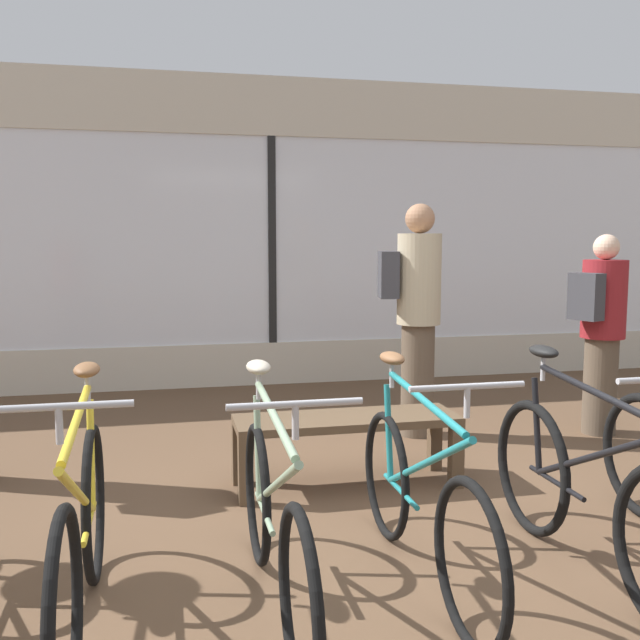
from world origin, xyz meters
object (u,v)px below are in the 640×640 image
Objects in this scene: customer_mid_floor at (601,328)px; bicycle_center at (420,500)px; bicycle_center_right at (589,495)px; customer_near_rack at (416,311)px; display_bench at (347,429)px; bicycle_left at (82,538)px; bicycle_center_left at (274,526)px.

bicycle_center is at bearing -138.20° from customer_mid_floor.
bicycle_center_right is at bearing -9.95° from bicycle_center.
display_bench is at bearing -129.16° from customer_near_rack.
bicycle_left is 1.45m from bicycle_center.
customer_mid_floor is (2.26, 2.02, 0.47)m from bicycle_center.
bicycle_left is at bearing -174.22° from bicycle_center.
bicycle_center_left is at bearing -0.42° from bicycle_left.
display_bench is 2.42m from customer_mid_floor.
display_bench is at bearing 44.98° from bicycle_left.
customer_near_rack is (0.82, 2.30, 0.61)m from bicycle_center.
bicycle_center_right is at bearing 0.30° from bicycle_left.
display_bench is 0.88× the size of customer_mid_floor.
customer_mid_floor is (2.26, 0.73, 0.48)m from display_bench.
bicycle_center_left reaches higher than bicycle_center.
bicycle_left reaches higher than bicycle_center_right.
bicycle_center_left is 1.45m from bicycle_center_right.
customer_mid_floor reaches higher than bicycle_left.
customer_near_rack is 1.47m from customer_mid_floor.
customer_mid_floor is at bearing 55.28° from bicycle_center_right.
bicycle_left is 0.75m from bicycle_center_left.
bicycle_center_left is 0.70m from bicycle_center.
customer_near_rack is at bearing 168.81° from customer_mid_floor.
bicycle_center_right reaches higher than bicycle_center_left.
customer_near_rack reaches higher than bicycle_center.
bicycle_center_left is 0.96× the size of customer_near_rack.
customer_near_rack is (1.51, 2.45, 0.60)m from bicycle_center_left.
bicycle_center_left is at bearing -121.61° from customer_near_rack.
display_bench is (-0.00, 1.29, -0.01)m from bicycle_center.
bicycle_left is at bearing -135.02° from display_bench.
bicycle_center is at bearing 5.78° from bicycle_left.
bicycle_center_right is at bearing -124.72° from customer_mid_floor.
bicycle_center_right reaches higher than bicycle_center.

